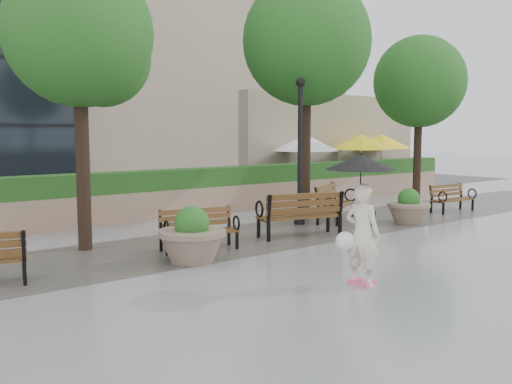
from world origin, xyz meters
TOP-DOWN VIEW (x-y plane):
  - ground at (0.00, 0.00)m, footprint 100.00×100.00m
  - cobble_strip at (0.00, 3.00)m, footprint 28.00×3.20m
  - hedge_wall at (0.00, 7.00)m, footprint 24.00×0.80m
  - cafe_wall at (9.50, 10.00)m, footprint 10.00×0.60m
  - cafe_hedge at (9.00, 7.80)m, footprint 8.00×0.50m
  - asphalt_street at (0.00, 11.00)m, footprint 40.00×7.00m
  - bldg_stone at (10.00, 23.00)m, footprint 18.00×10.00m
  - bench_1 at (-2.39, 2.55)m, footprint 1.67×0.97m
  - bench_2 at (0.25, 2.35)m, footprint 2.07×1.25m
  - bench_3 at (2.62, 3.46)m, footprint 1.95×1.52m
  - bench_4 at (6.69, 2.46)m, footprint 1.57×0.70m
  - planter_left at (-3.09, 1.72)m, footprint 1.26×1.26m
  - planter_right at (3.83, 1.96)m, footprint 1.12×1.12m
  - lamppost at (1.46, 3.66)m, footprint 0.28×0.28m
  - tree_0 at (-4.04, 4.14)m, footprint 3.11×2.95m
  - tree_1 at (2.86, 4.81)m, footprint 3.69×3.64m
  - tree_2 at (8.99, 5.35)m, footprint 3.38×3.27m
  - patio_umb_white at (6.37, 8.55)m, footprint 2.50×2.50m
  - patio_umb_yellow_a at (9.42, 8.45)m, footprint 2.50×2.50m
  - patio_umb_yellow_b at (11.32, 8.89)m, footprint 2.50×2.50m
  - pedestrian at (-1.85, -1.27)m, footprint 1.13×1.13m

SIDE VIEW (x-z plane):
  - ground at x=0.00m, z-range 0.00..0.00m
  - asphalt_street at x=0.00m, z-range 0.00..0.00m
  - cobble_strip at x=0.00m, z-range 0.00..0.01m
  - bench_4 at x=6.69m, z-range -0.17..0.66m
  - bench_1 at x=-2.39m, z-range -0.17..0.67m
  - bench_3 at x=2.62m, z-range -0.20..0.79m
  - bench_2 at x=0.25m, z-range -0.21..0.83m
  - planter_right at x=3.83m, z-range -0.10..0.84m
  - planter_left at x=-3.09m, z-range -0.12..0.94m
  - cafe_hedge at x=9.00m, z-range 0.00..0.90m
  - hedge_wall at x=0.00m, z-range -0.01..1.34m
  - pedestrian at x=-1.85m, z-range 0.23..2.30m
  - lamppost at x=1.46m, z-range -0.23..3.56m
  - patio_umb_white at x=6.37m, z-range 0.84..3.14m
  - patio_umb_yellow_a at x=9.42m, z-range 0.84..3.14m
  - patio_umb_yellow_b at x=11.32m, z-range 0.84..3.14m
  - cafe_wall at x=9.50m, z-range 0.00..4.00m
  - tree_2 at x=8.99m, z-range 1.17..7.02m
  - tree_0 at x=-4.04m, z-range 1.33..7.18m
  - tree_1 at x=2.86m, z-range 1.44..8.23m
  - bldg_stone at x=10.00m, z-range 0.00..20.00m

